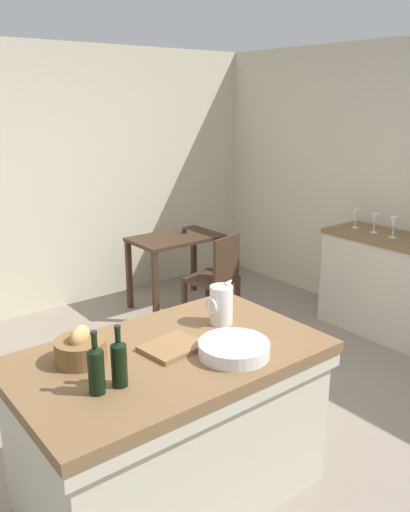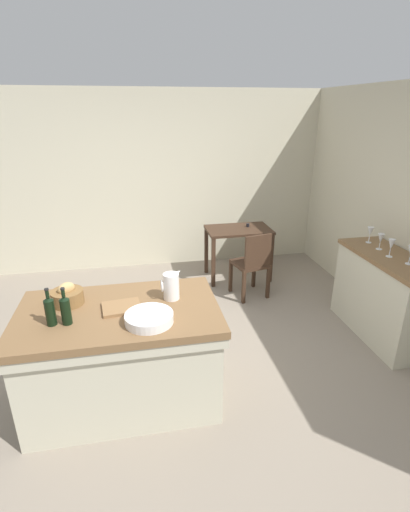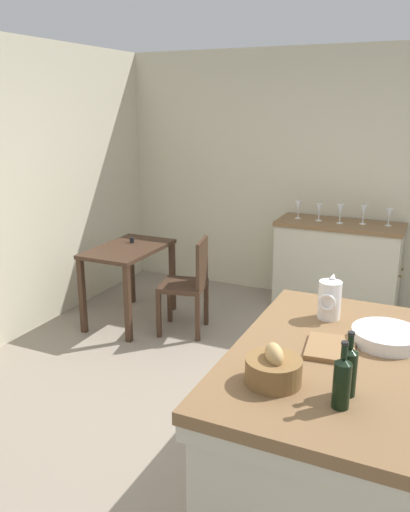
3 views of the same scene
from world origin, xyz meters
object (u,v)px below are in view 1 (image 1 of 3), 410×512
at_px(bread_basket, 81,349).
at_px(wine_glass_right, 375,220).
at_px(wine_glass_far_right, 356,215).
at_px(wine_glass_middle, 394,223).
at_px(side_cabinet, 390,286).
at_px(wash_bowl, 234,349).
at_px(writing_desk, 176,248).
at_px(cutting_board, 172,347).
at_px(island_table, 171,420).
at_px(wine_bottle_amber, 96,368).
at_px(wine_bottle_dark, 119,362).
at_px(wooden_chair, 216,277).
at_px(pitcher, 221,304).

height_order(bread_basket, wine_glass_right, wine_glass_right).
bearing_deg(wine_glass_far_right, bread_basket, -166.84).
distance_m(wine_glass_middle, wine_glass_far_right, 0.43).
xyz_separation_m(side_cabinet, wash_bowl, (-2.50, -0.71, 0.44)).
xyz_separation_m(wash_bowl, wine_glass_far_right, (2.51, 1.14, 0.14)).
bearing_deg(bread_basket, writing_desk, 45.81).
height_order(wash_bowl, cutting_board, wash_bowl).
height_order(island_table, wash_bowl, wash_bowl).
bearing_deg(writing_desk, wine_bottle_amber, -131.23).
height_order(side_cabinet, wine_bottle_amber, wine_bottle_amber).
height_order(writing_desk, wine_glass_far_right, wine_glass_far_right).
distance_m(side_cabinet, wine_bottle_dark, 3.19).
height_order(wooden_chair, cutting_board, same).
bearing_deg(wine_glass_middle, bread_basket, -174.40).
distance_m(island_table, wash_bowl, 0.54).
xyz_separation_m(writing_desk, wash_bowl, (-1.38, -2.47, 0.28)).
xyz_separation_m(wine_bottle_amber, wine_glass_far_right, (3.20, 1.04, 0.06)).
height_order(cutting_board, wine_bottle_amber, wine_bottle_amber).
bearing_deg(bread_basket, wine_glass_far_right, 13.16).
height_order(pitcher, wine_bottle_dark, wine_bottle_dark).
relative_size(island_table, wine_bottle_amber, 5.41).
bearing_deg(wine_glass_right, cutting_board, -165.82).
height_order(writing_desk, wooden_chair, wooden_chair).
height_order(wash_bowl, wine_glass_right, wine_glass_right).
bearing_deg(bread_basket, pitcher, -4.80).
relative_size(side_cabinet, wine_bottle_dark, 4.32).
xyz_separation_m(wine_bottle_amber, wine_glass_right, (3.18, 0.82, 0.06)).
xyz_separation_m(wooden_chair, wine_glass_right, (1.10, -0.90, 0.56)).
bearing_deg(wooden_chair, cutting_board, -135.09).
xyz_separation_m(wine_bottle_amber, wine_glass_middle, (3.15, 0.61, 0.07)).
bearing_deg(wine_bottle_dark, side_cabinet, 11.28).
xyz_separation_m(writing_desk, pitcher, (-1.18, -2.13, 0.35)).
bearing_deg(pitcher, wine_glass_right, 14.31).
bearing_deg(wine_glass_right, pitcher, -165.69).
height_order(wash_bowl, wine_glass_far_right, wine_glass_far_right).
bearing_deg(wine_glass_middle, wine_bottle_dark, -168.61).
xyz_separation_m(writing_desk, wine_glass_right, (1.11, -1.54, 0.41)).
height_order(pitcher, bread_basket, pitcher).
bearing_deg(wine_glass_middle, writing_desk, 121.65).
height_order(side_cabinet, wine_glass_far_right, wine_glass_far_right).
distance_m(pitcher, wine_glass_far_right, 2.45).
height_order(wash_bowl, wine_glass_middle, wine_glass_middle).
bearing_deg(side_cabinet, pitcher, -170.78).
bearing_deg(bread_basket, side_cabinet, 5.57).
relative_size(island_table, wash_bowl, 4.41).
relative_size(pitcher, wash_bowl, 0.74).
xyz_separation_m(wooden_chair, wine_bottle_amber, (-2.08, -1.72, 0.50)).
height_order(cutting_board, wine_glass_right, wine_glass_right).
relative_size(bread_basket, wine_bottle_amber, 0.86).
xyz_separation_m(side_cabinet, cutting_board, (-2.70, -0.47, 0.41)).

